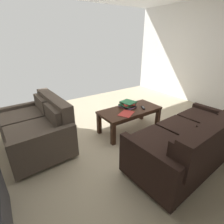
{
  "coord_description": "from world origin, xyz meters",
  "views": [
    {
      "loc": [
        1.89,
        2.17,
        1.7
      ],
      "look_at": [
        0.62,
        0.31,
        0.7
      ],
      "focal_mm": 27.18,
      "sensor_mm": 36.0,
      "label": 1
    }
  ],
  "objects": [
    {
      "name": "loose_magazine",
      "position": [
        0.13,
        0.05,
        0.45
      ],
      "size": [
        0.36,
        0.33,
        0.01
      ],
      "primitive_type": "cube",
      "rotation": [
        0.0,
        0.0,
        2.06
      ],
      "color": "#C63833",
      "rests_on": "coffee_table"
    },
    {
      "name": "tv_remote",
      "position": [
        -0.31,
        0.03,
        0.46
      ],
      "size": [
        0.12,
        0.16,
        0.02
      ],
      "color": "black",
      "rests_on": "coffee_table"
    },
    {
      "name": "loveseat_near",
      "position": [
        1.52,
        -0.52,
        0.35
      ],
      "size": [
        0.97,
        1.43,
        0.82
      ],
      "color": "black",
      "rests_on": "ground"
    },
    {
      "name": "ground_plane",
      "position": [
        0.0,
        0.0,
        -0.0
      ],
      "size": [
        5.24,
        4.84,
        0.01
      ],
      "primitive_type": "cube",
      "color": "beige"
    },
    {
      "name": "coffee_table",
      "position": [
        -0.06,
        -0.07,
        0.38
      ],
      "size": [
        1.19,
        0.55,
        0.45
      ],
      "color": "#3D2316",
      "rests_on": "ground"
    },
    {
      "name": "sofa_main",
      "position": [
        -0.13,
        1.16,
        0.37
      ],
      "size": [
        1.84,
        0.94,
        0.83
      ],
      "color": "black",
      "rests_on": "ground"
    },
    {
      "name": "wall_left",
      "position": [
        -2.62,
        0.0,
        1.27
      ],
      "size": [
        0.12,
        4.84,
        2.54
      ],
      "primitive_type": "cube",
      "color": "white",
      "rests_on": "ground"
    },
    {
      "name": "book_stack",
      "position": [
        -0.1,
        -0.19,
        0.5
      ],
      "size": [
        0.31,
        0.33,
        0.11
      ],
      "color": "#996699",
      "rests_on": "coffee_table"
    }
  ]
}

